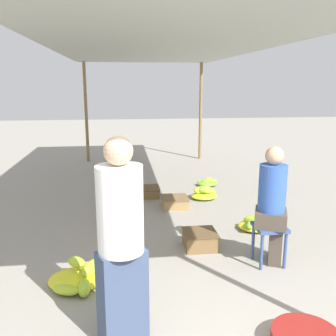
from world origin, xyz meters
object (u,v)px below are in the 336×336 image
(banana_pile_right_1, at_px, (204,193))
(banana_pile_right_0, at_px, (256,225))
(banana_pile_right_2, at_px, (207,182))
(banana_pile_left_1, at_px, (115,205))
(stool, at_px, (270,233))
(banana_pile_left_0, at_px, (79,278))
(vendor_seated, at_px, (273,204))
(crate_far, at_px, (200,240))
(crate_mid, at_px, (175,202))
(crate_near, at_px, (147,192))
(vendor_foreground, at_px, (121,240))

(banana_pile_right_1, bearing_deg, banana_pile_right_0, -75.29)
(banana_pile_right_2, bearing_deg, banana_pile_left_1, -144.27)
(stool, relative_size, banana_pile_left_0, 0.76)
(stool, distance_m, banana_pile_right_1, 2.55)
(stool, height_order, banana_pile_right_2, stool)
(banana_pile_right_0, distance_m, banana_pile_right_2, 2.38)
(vendor_seated, xyz_separation_m, crate_far, (-0.71, 0.50, -0.61))
(vendor_seated, xyz_separation_m, crate_mid, (-0.79, 2.11, -0.63))
(crate_near, bearing_deg, banana_pile_right_1, -13.76)
(banana_pile_left_0, bearing_deg, crate_far, 27.04)
(banana_pile_right_0, bearing_deg, banana_pile_left_1, 151.82)
(crate_mid, relative_size, crate_far, 1.04)
(crate_near, bearing_deg, crate_mid, -57.77)
(stool, xyz_separation_m, banana_pile_left_1, (-1.76, 2.05, -0.28))
(banana_pile_left_0, xyz_separation_m, banana_pile_left_1, (0.34, 2.26, 0.01))
(banana_pile_left_1, distance_m, banana_pile_right_1, 1.65)
(banana_pile_left_1, bearing_deg, stool, -49.41)
(crate_far, bearing_deg, vendor_seated, -35.50)
(banana_pile_right_0, xyz_separation_m, crate_mid, (-1.00, 1.13, 0.01))
(crate_near, bearing_deg, banana_pile_right_2, 24.93)
(vendor_foreground, height_order, banana_pile_right_2, vendor_foreground)
(banana_pile_left_1, bearing_deg, banana_pile_right_1, 16.88)
(banana_pile_right_0, distance_m, crate_near, 2.28)
(banana_pile_left_0, bearing_deg, crate_mid, 60.32)
(banana_pile_left_0, relative_size, crate_mid, 1.44)
(banana_pile_left_0, xyz_separation_m, crate_mid, (1.33, 2.33, 0.01))
(banana_pile_left_1, bearing_deg, crate_near, 52.10)
(stool, height_order, crate_far, stool)
(banana_pile_left_1, height_order, banana_pile_right_1, banana_pile_left_1)
(crate_mid, bearing_deg, crate_near, 122.23)
(vendor_foreground, relative_size, banana_pile_right_0, 3.14)
(banana_pile_left_1, xyz_separation_m, banana_pile_right_0, (1.98, -1.06, -0.01))
(banana_pile_right_1, bearing_deg, banana_pile_left_0, -125.01)
(crate_far, bearing_deg, banana_pile_left_1, 124.82)
(vendor_seated, bearing_deg, stool, -157.57)
(banana_pile_right_1, distance_m, crate_far, 2.08)
(vendor_foreground, distance_m, banana_pile_right_0, 2.92)
(banana_pile_left_0, bearing_deg, crate_near, 73.12)
(stool, relative_size, crate_mid, 1.09)
(banana_pile_left_0, relative_size, crate_near, 1.37)
(banana_pile_right_1, bearing_deg, vendor_seated, -85.49)
(banana_pile_left_1, bearing_deg, vendor_seated, -48.99)
(crate_mid, bearing_deg, vendor_seated, -69.37)
(crate_mid, bearing_deg, banana_pile_left_0, -119.68)
(banana_pile_right_1, bearing_deg, crate_near, 166.24)
(crate_mid, bearing_deg, stool, -69.90)
(banana_pile_right_0, relative_size, banana_pile_right_1, 1.09)
(banana_pile_right_2, relative_size, crate_mid, 1.10)
(vendor_foreground, bearing_deg, vendor_seated, 33.61)
(banana_pile_right_0, relative_size, crate_near, 1.18)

